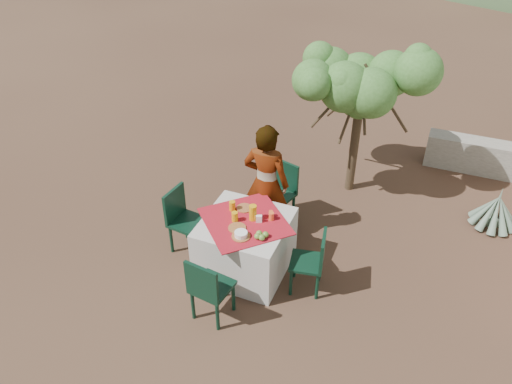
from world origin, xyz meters
TOP-DOWN VIEW (x-y plane):
  - ground at (0.00, 0.00)m, footprint 160.00×160.00m
  - table at (0.50, -0.17)m, footprint 1.30×1.30m
  - chair_far at (0.56, 0.96)m, footprint 0.52×0.52m
  - chair_near at (0.45, -1.09)m, footprint 0.46×0.46m
  - chair_left at (-0.41, -0.10)m, footprint 0.46×0.46m
  - chair_right at (1.38, -0.20)m, footprint 0.45×0.45m
  - person at (0.49, 0.56)m, footprint 0.62×0.41m
  - shrub_tree at (1.37, 2.17)m, footprint 1.76×1.73m
  - agave at (3.41, 1.96)m, footprint 0.65×0.67m
  - stone_wall at (3.60, 3.40)m, footprint 2.60×0.35m
  - plate_far at (0.40, 0.05)m, footprint 0.20×0.20m
  - plate_near at (0.47, -0.33)m, footprint 0.21×0.21m
  - glass_far at (0.27, -0.03)m, footprint 0.08×0.08m
  - glass_near at (0.39, -0.21)m, footprint 0.08×0.08m
  - juice_pitcher at (0.58, -0.10)m, footprint 0.09×0.09m
  - bowl_plate at (0.57, -0.45)m, footprint 0.22×0.22m
  - white_bowl at (0.57, -0.45)m, footprint 0.15×0.15m
  - jar_left at (0.78, -0.02)m, footprint 0.06×0.06m
  - jar_right at (0.76, 0.03)m, footprint 0.05×0.05m
  - napkin_holder at (0.66, -0.12)m, footprint 0.08×0.07m
  - fruit_cluster at (0.80, -0.39)m, footprint 0.15×0.14m

SIDE VIEW (x-z plane):
  - ground at x=0.00m, z-range 0.00..0.00m
  - agave at x=3.41m, z-range -0.12..0.59m
  - stone_wall at x=3.60m, z-range 0.00..0.55m
  - table at x=0.50m, z-range 0.00..0.76m
  - chair_right at x=1.38m, z-range 0.05..0.88m
  - chair_near at x=0.45m, z-range 0.05..0.94m
  - chair_left at x=-0.41m, z-range 0.05..0.95m
  - chair_far at x=0.56m, z-range 0.05..0.95m
  - bowl_plate at x=0.57m, z-range 0.76..0.77m
  - plate_far at x=0.40m, z-range 0.76..0.78m
  - plate_near at x=0.47m, z-range 0.76..0.78m
  - fruit_cluster at x=0.80m, z-range 0.76..0.84m
  - white_bowl at x=0.57m, z-range 0.77..0.83m
  - jar_right at x=0.76m, z-range 0.76..0.84m
  - napkin_holder at x=0.66m, z-range 0.76..0.85m
  - jar_left at x=0.78m, z-range 0.76..0.86m
  - glass_far at x=0.27m, z-range 0.76..0.89m
  - glass_near at x=0.39m, z-range 0.76..0.89m
  - person at x=0.49m, z-range 0.00..1.69m
  - juice_pitcher at x=0.58m, z-range 0.76..0.96m
  - shrub_tree at x=1.37m, z-range 0.60..2.68m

